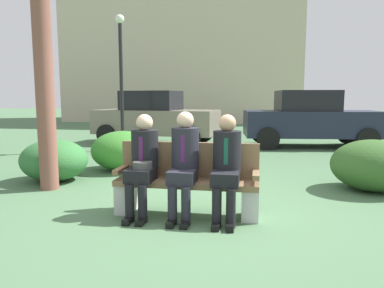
{
  "coord_description": "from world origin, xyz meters",
  "views": [
    {
      "loc": [
        0.71,
        -4.46,
        1.47
      ],
      "look_at": [
        -0.11,
        0.21,
        0.85
      ],
      "focal_mm": 33.37,
      "sensor_mm": 36.0,
      "label": 1
    }
  ],
  "objects": [
    {
      "name": "parked_car_far",
      "position": [
        2.34,
        6.63,
        0.84
      ],
      "size": [
        4.05,
        2.06,
        1.68
      ],
      "color": "#1E2338",
      "rests_on": "ground"
    },
    {
      "name": "shrub_mid_lawn",
      "position": [
        -2.77,
        1.24,
        0.37
      ],
      "size": [
        1.18,
        1.08,
        0.74
      ],
      "primitive_type": "ellipsoid",
      "color": "#326D36",
      "rests_on": "ground"
    },
    {
      "name": "parked_car_near",
      "position": [
        -2.43,
        6.61,
        0.84
      ],
      "size": [
        4.05,
        2.08,
        1.68
      ],
      "color": "slate",
      "rests_on": "ground"
    },
    {
      "name": "seated_man_right",
      "position": [
        0.39,
        -0.26,
        0.71
      ],
      "size": [
        0.34,
        0.72,
        1.27
      ],
      "color": "black",
      "rests_on": "ground"
    },
    {
      "name": "park_bench",
      "position": [
        -0.11,
        -0.13,
        0.42
      ],
      "size": [
        1.78,
        0.44,
        0.9
      ],
      "color": "brown",
      "rests_on": "ground"
    },
    {
      "name": "ground_plane",
      "position": [
        0.0,
        0.0,
        0.0
      ],
      "size": [
        80.0,
        80.0,
        0.0
      ],
      "primitive_type": "plane",
      "color": "#496D4A"
    },
    {
      "name": "shrub_far_lawn",
      "position": [
        -1.91,
        2.34,
        0.4
      ],
      "size": [
        1.28,
        1.18,
        0.8
      ],
      "primitive_type": "ellipsoid",
      "color": "#377C2B",
      "rests_on": "ground"
    },
    {
      "name": "seated_man_middle",
      "position": [
        -0.13,
        -0.26,
        0.73
      ],
      "size": [
        0.34,
        0.72,
        1.3
      ],
      "color": "#23232D",
      "rests_on": "ground"
    },
    {
      "name": "building_backdrop",
      "position": [
        -3.79,
        18.51,
        6.14
      ],
      "size": [
        14.8,
        6.38,
        12.23
      ],
      "color": "beige",
      "rests_on": "ground"
    },
    {
      "name": "seated_man_left",
      "position": [
        -0.65,
        -0.27,
        0.71
      ],
      "size": [
        0.34,
        0.72,
        1.26
      ],
      "color": "black",
      "rests_on": "ground"
    },
    {
      "name": "shrub_near_bench",
      "position": [
        2.58,
        1.5,
        0.41
      ],
      "size": [
        1.3,
        1.19,
        0.81
      ],
      "primitive_type": "ellipsoid",
      "color": "#335A26",
      "rests_on": "ground"
    },
    {
      "name": "street_lamp",
      "position": [
        -2.91,
        4.95,
        2.25
      ],
      "size": [
        0.24,
        0.24,
        3.68
      ],
      "color": "black",
      "rests_on": "ground"
    }
  ]
}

